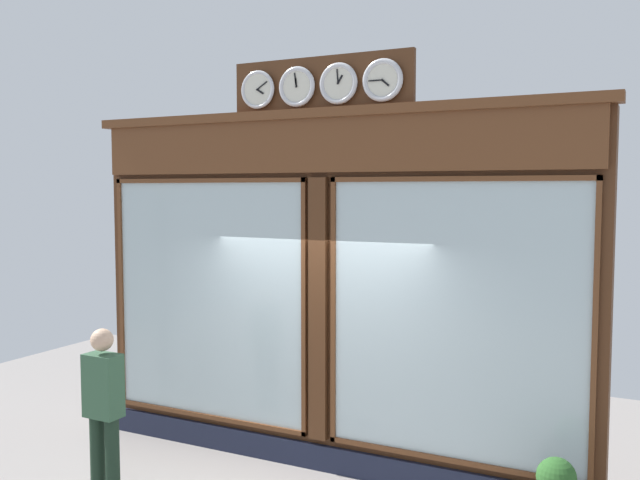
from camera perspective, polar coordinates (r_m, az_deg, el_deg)
name	(u,v)px	position (r m, az deg, el deg)	size (l,w,h in m)	color
shop_facade	(325,288)	(7.37, 0.44, -4.03)	(5.84, 0.42, 4.41)	#4C2B16
pedestrian	(104,406)	(7.14, -17.68, -13.08)	(0.36, 0.23, 1.69)	#1C2F21
planter_shrub	(556,477)	(6.33, 19.19, -18.26)	(0.33, 0.33, 0.33)	#285623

